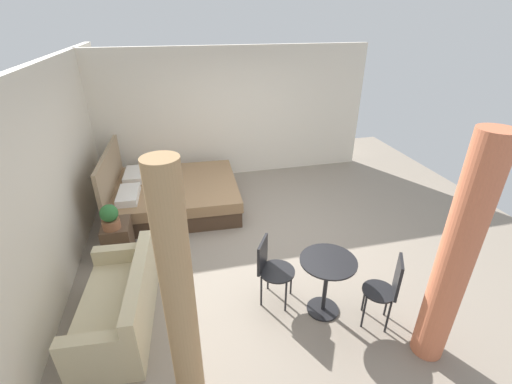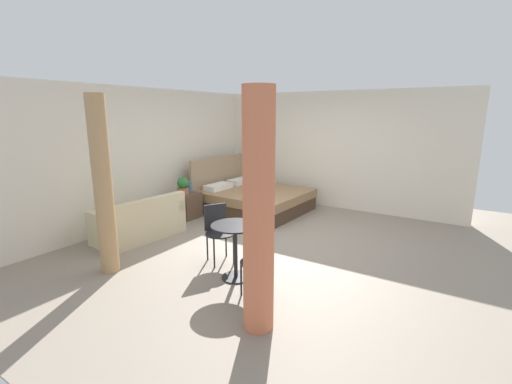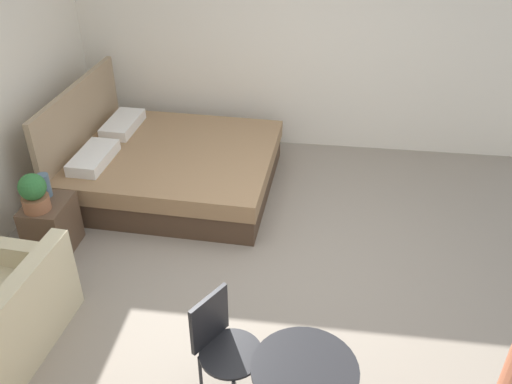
# 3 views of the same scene
# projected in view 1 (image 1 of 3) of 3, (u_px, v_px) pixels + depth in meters

# --- Properties ---
(ground_plane) EXTENTS (8.23, 8.62, 0.02)m
(ground_plane) POSITION_uv_depth(u_px,v_px,m) (267.00, 238.00, 5.45)
(ground_plane) COLOR gray
(wall_back) EXTENTS (8.23, 0.12, 2.62)m
(wall_back) POSITION_uv_depth(u_px,v_px,m) (49.00, 180.00, 4.25)
(wall_back) COLOR silver
(wall_back) RESTS_ON ground
(wall_right) EXTENTS (0.12, 5.62, 2.62)m
(wall_right) POSITION_uv_depth(u_px,v_px,m) (234.00, 114.00, 7.10)
(wall_right) COLOR silver
(wall_right) RESTS_ON ground
(bed) EXTENTS (1.97, 2.22, 1.14)m
(bed) POSITION_uv_depth(u_px,v_px,m) (172.00, 194.00, 6.17)
(bed) COLOR #473323
(bed) RESTS_ON ground
(couch) EXTENTS (1.55, 0.83, 0.75)m
(couch) POSITION_uv_depth(u_px,v_px,m) (120.00, 306.00, 3.80)
(couch) COLOR beige
(couch) RESTS_ON ground
(nightstand) EXTENTS (0.48, 0.37, 0.52)m
(nightstand) POSITION_uv_depth(u_px,v_px,m) (118.00, 239.00, 4.94)
(nightstand) COLOR brown
(nightstand) RESTS_ON ground
(potted_plant) EXTENTS (0.24, 0.24, 0.36)m
(potted_plant) POSITION_uv_depth(u_px,v_px,m) (110.00, 217.00, 4.65)
(potted_plant) COLOR #935B3D
(potted_plant) RESTS_ON nightstand
(vase) EXTENTS (0.11, 0.11, 0.22)m
(vase) POSITION_uv_depth(u_px,v_px,m) (111.00, 213.00, 4.86)
(vase) COLOR slate
(vase) RESTS_ON nightstand
(balcony_table) EXTENTS (0.63, 0.63, 0.74)m
(balcony_table) POSITION_uv_depth(u_px,v_px,m) (327.00, 276.00, 3.88)
(balcony_table) COLOR black
(balcony_table) RESTS_ON ground
(cafe_chair_near_window) EXTENTS (0.58, 0.58, 0.84)m
(cafe_chair_near_window) POSITION_uv_depth(u_px,v_px,m) (270.00, 265.00, 4.05)
(cafe_chair_near_window) COLOR black
(cafe_chair_near_window) RESTS_ON ground
(cafe_chair_near_couch) EXTENTS (0.49, 0.49, 0.90)m
(cafe_chair_near_couch) POSITION_uv_depth(u_px,v_px,m) (388.00, 286.00, 3.70)
(cafe_chair_near_couch) COLOR black
(cafe_chair_near_couch) RESTS_ON ground
(curtain_left) EXTENTS (0.31, 0.31, 2.39)m
(curtain_left) POSITION_uv_depth(u_px,v_px,m) (456.00, 258.00, 3.08)
(curtain_left) COLOR #D1704C
(curtain_left) RESTS_ON ground
(curtain_right) EXTENTS (0.24, 0.24, 2.39)m
(curtain_right) POSITION_uv_depth(u_px,v_px,m) (180.00, 307.00, 2.57)
(curtain_right) COLOR tan
(curtain_right) RESTS_ON ground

